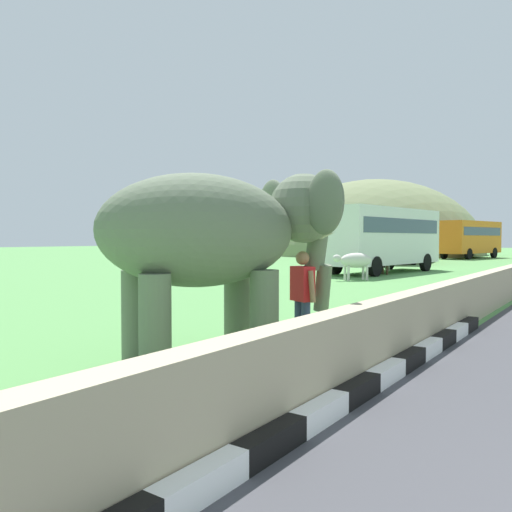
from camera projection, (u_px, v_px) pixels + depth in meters
The scene contains 11 objects.
striped_curb at pixel (239, 462), 3.97m from camera, with size 16.20×0.20×0.24m.
barrier_parapet at pixel (338, 353), 6.05m from camera, with size 28.00×0.36×1.00m, color tan.
elephant at pixel (222, 234), 7.78m from camera, with size 4.01×3.30×2.95m.
person_handler at pixel (302, 295), 8.53m from camera, with size 0.38×0.65×1.66m.
bus_white at pixel (383, 235), 27.79m from camera, with size 9.25×3.65×3.50m.
bus_red at pixel (403, 236), 39.04m from camera, with size 8.70×4.00×3.50m.
bus_orange at pixel (470, 236), 48.06m from camera, with size 8.77×4.23×3.50m.
cow_near at pixel (355, 261), 22.72m from camera, with size 1.73×1.53×1.23m.
cow_mid at pixel (379, 258), 26.21m from camera, with size 1.83×1.33×1.23m.
cow_far at pixel (384, 256), 28.92m from camera, with size 1.93×0.90×1.23m.
hill_east at pixel (376, 254), 61.32m from camera, with size 30.25×24.20×17.78m.
Camera 1 is at (-3.47, 1.64, 1.87)m, focal length 35.68 mm.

